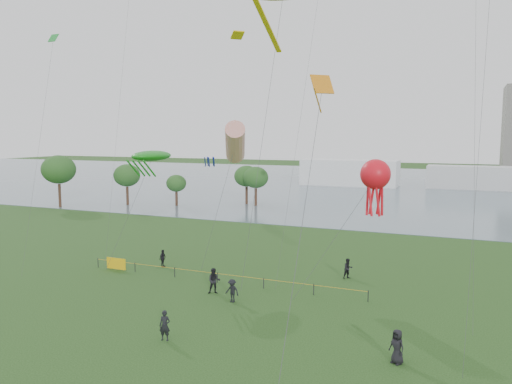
% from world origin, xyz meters
% --- Properties ---
extents(ground_plane, '(400.00, 400.00, 0.00)m').
position_xyz_m(ground_plane, '(0.00, 0.00, 0.00)').
color(ground_plane, '#183711').
extents(lake, '(400.00, 120.00, 0.08)m').
position_xyz_m(lake, '(0.00, 100.00, 0.02)').
color(lake, slate).
rests_on(lake, ground_plane).
extents(pavilion_left, '(22.00, 8.00, 6.00)m').
position_xyz_m(pavilion_left, '(-12.00, 95.00, 3.00)').
color(pavilion_left, white).
rests_on(pavilion_left, ground_plane).
extents(pavilion_right, '(18.00, 7.00, 5.00)m').
position_xyz_m(pavilion_right, '(14.00, 98.00, 2.50)').
color(pavilion_right, silver).
rests_on(pavilion_right, ground_plane).
extents(trees, '(33.79, 19.97, 8.51)m').
position_xyz_m(trees, '(-35.31, 48.49, 5.26)').
color(trees, '#3C261B').
rests_on(trees, ground_plane).
extents(fence, '(24.07, 0.07, 1.05)m').
position_xyz_m(fence, '(-11.21, 14.13, 0.55)').
color(fence, black).
rests_on(fence, ground_plane).
extents(spectator_a, '(1.17, 1.09, 1.93)m').
position_xyz_m(spectator_a, '(-4.06, 11.58, 0.97)').
color(spectator_a, black).
rests_on(spectator_a, ground_plane).
extents(spectator_b, '(1.15, 0.76, 1.67)m').
position_xyz_m(spectator_b, '(-1.98, 10.35, 0.83)').
color(spectator_b, black).
rests_on(spectator_b, ground_plane).
extents(spectator_c, '(0.41, 0.93, 1.58)m').
position_xyz_m(spectator_c, '(-11.82, 16.50, 0.79)').
color(spectator_c, black).
rests_on(spectator_c, ground_plane).
extents(spectator_d, '(1.06, 0.97, 1.82)m').
position_xyz_m(spectator_d, '(10.01, 5.06, 0.91)').
color(spectator_d, black).
rests_on(spectator_d, ground_plane).
extents(spectator_f, '(0.73, 0.56, 1.76)m').
position_xyz_m(spectator_f, '(-2.71, 2.87, 0.88)').
color(spectator_f, black).
rests_on(spectator_f, ground_plane).
extents(spectator_g, '(1.03, 1.03, 1.69)m').
position_xyz_m(spectator_g, '(4.32, 19.33, 0.84)').
color(spectator_g, black).
rests_on(spectator_g, ground_plane).
extents(kite_windsock, '(4.80, 4.98, 13.00)m').
position_xyz_m(kite_windsock, '(-5.21, 17.81, 11.14)').
color(kite_windsock, '#3F3F42').
extents(kite_creature, '(4.66, 4.91, 10.44)m').
position_xyz_m(kite_creature, '(-12.59, 16.25, 9.95)').
color(kite_creature, '#3F3F42').
extents(kite_octopus, '(6.36, 3.01, 10.15)m').
position_xyz_m(kite_octopus, '(7.12, 14.49, 9.00)').
color(kite_octopus, '#3F3F42').
extents(kite_delta, '(2.43, 13.67, 15.33)m').
position_xyz_m(kite_delta, '(5.02, 7.44, 13.85)').
color(kite_delta, '#3F3F42').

